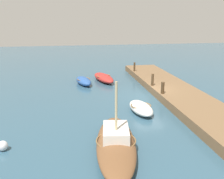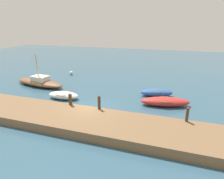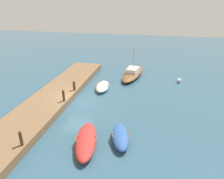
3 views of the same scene
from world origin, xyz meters
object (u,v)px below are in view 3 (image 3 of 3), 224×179
Objects in this scene: mooring_post_west at (74,86)px; rowboat_white at (103,86)px; mooring_post_mid_west at (64,96)px; rowboat_blue at (121,136)px; rowboat_red at (86,141)px; sailboat_brown at (133,73)px; marker_buoy at (179,80)px; mooring_post_mid_east at (21,139)px.

rowboat_white is at bearing 132.31° from mooring_post_west.
mooring_post_west is 2.51m from mooring_post_mid_west.
mooring_post_west is (-6.28, -5.92, 0.73)m from rowboat_blue.
rowboat_blue is 7.06m from mooring_post_mid_west.
rowboat_red is 8.19m from mooring_post_west.
rowboat_white is at bearing -171.69° from rowboat_blue.
sailboat_brown is 5.73m from marker_buoy.
mooring_post_mid_west is 1.08× the size of mooring_post_mid_east.
rowboat_blue is 6.42× the size of marker_buoy.
mooring_post_mid_east is (6.35, 0.00, -0.04)m from mooring_post_mid_west.
rowboat_white is (4.86, -2.71, -0.09)m from sailboat_brown.
mooring_post_mid_east is (1.61, -3.75, 0.75)m from rowboat_red.
sailboat_brown reaches higher than mooring_post_mid_west.
mooring_post_west is at bearing -52.11° from rowboat_white.
marker_buoy is (0.94, 5.64, -0.18)m from sailboat_brown.
rowboat_white is 11.32m from mooring_post_mid_east.
marker_buoy is at bearing 139.22° from rowboat_red.
rowboat_red is 8.53× the size of marker_buoy.
sailboat_brown is at bearing 161.48° from rowboat_red.
mooring_post_mid_east is (11.04, -2.40, 0.78)m from rowboat_white.
sailboat_brown reaches higher than mooring_post_mid_east.
sailboat_brown is at bearing 162.20° from mooring_post_mid_east.
rowboat_white is at bearing 167.75° from mooring_post_mid_east.
mooring_post_mid_west is at bearing -31.50° from rowboat_white.
rowboat_red reaches higher than rowboat_blue.
marker_buoy is at bearing 128.70° from mooring_post_mid_west.
sailboat_brown is 16.71m from mooring_post_mid_east.
mooring_post_mid_east is at bearing -9.23° from sailboat_brown.
mooring_post_west reaches higher than rowboat_blue.
sailboat_brown reaches higher than rowboat_blue.
sailboat_brown is at bearing 146.49° from rowboat_white.
sailboat_brown reaches higher than mooring_post_west.
rowboat_red is 14.36m from sailboat_brown.
mooring_post_west reaches higher than rowboat_red.
rowboat_blue is 1.07× the size of rowboat_white.
rowboat_white is 3.32× the size of mooring_post_west.
rowboat_red is at bearing 113.23° from mooring_post_mid_east.
mooring_post_mid_east is (2.58, -5.92, 0.76)m from rowboat_blue.
mooring_post_west is 0.88× the size of mooring_post_mid_west.
rowboat_white is 6.00× the size of marker_buoy.
sailboat_brown is at bearing -99.46° from marker_buoy.
sailboat_brown reaches higher than rowboat_white.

